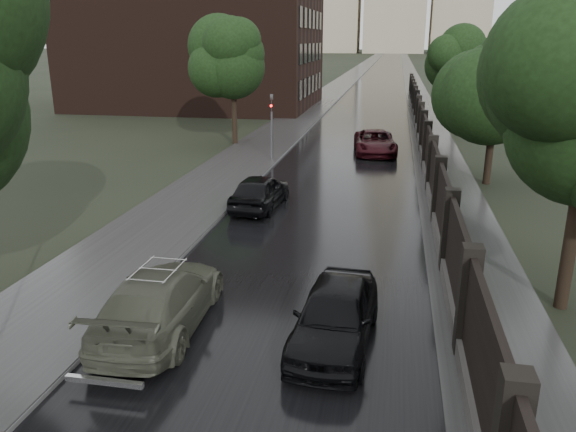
% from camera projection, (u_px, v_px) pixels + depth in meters
% --- Properties ---
extents(road, '(8.00, 420.00, 0.02)m').
position_uv_depth(road, '(389.00, 61.00, 187.24)').
color(road, black).
rests_on(road, ground).
extents(sidewalk_left, '(4.00, 420.00, 0.16)m').
position_uv_depth(sidewalk_left, '(371.00, 60.00, 188.29)').
color(sidewalk_left, '#2D2D2D').
rests_on(sidewalk_left, ground).
extents(verge_right, '(3.00, 420.00, 0.08)m').
position_uv_depth(verge_right, '(406.00, 61.00, 186.26)').
color(verge_right, '#2D2D2D').
rests_on(verge_right, ground).
extents(fence_right, '(0.45, 75.72, 2.70)m').
position_uv_depth(fence_right, '(422.00, 132.00, 38.13)').
color(fence_right, '#383533').
rests_on(fence_right, ground).
extents(tree_left_far, '(4.25, 4.25, 7.39)m').
position_uv_depth(tree_left_far, '(233.00, 67.00, 37.19)').
color(tree_left_far, black).
rests_on(tree_left_far, ground).
extents(tree_right_b, '(4.08, 4.08, 7.01)m').
position_uv_depth(tree_right_b, '(497.00, 84.00, 27.04)').
color(tree_right_b, black).
rests_on(tree_right_b, ground).
extents(tree_right_c, '(4.08, 4.08, 7.01)m').
position_uv_depth(tree_right_c, '(459.00, 67.00, 43.91)').
color(tree_right_c, black).
rests_on(tree_right_c, ground).
extents(traffic_light, '(0.16, 0.32, 4.00)m').
position_uv_depth(traffic_light, '(272.00, 122.00, 32.71)').
color(traffic_light, '#59595E').
rests_on(traffic_light, ground).
extents(brick_building, '(24.00, 18.00, 20.00)m').
position_uv_depth(brick_building, '(197.00, 9.00, 58.14)').
color(brick_building, black).
rests_on(brick_building, ground).
extents(volga_sedan, '(2.45, 5.49, 1.56)m').
position_uv_depth(volga_sedan, '(160.00, 300.00, 14.08)').
color(volga_sedan, '#494C3D').
rests_on(volga_sedan, ground).
extents(hatchback_left, '(2.06, 4.53, 1.51)m').
position_uv_depth(hatchback_left, '(260.00, 191.00, 24.21)').
color(hatchback_left, black).
rests_on(hatchback_left, ground).
extents(car_right_near, '(2.08, 4.58, 1.53)m').
position_uv_depth(car_right_near, '(335.00, 315.00, 13.34)').
color(car_right_near, black).
rests_on(car_right_near, ground).
extents(car_right_far, '(3.08, 5.65, 1.50)m').
position_uv_depth(car_right_far, '(375.00, 142.00, 35.63)').
color(car_right_far, black).
rests_on(car_right_far, ground).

